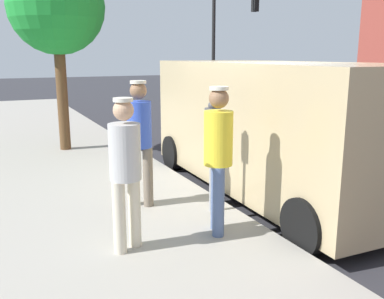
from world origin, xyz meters
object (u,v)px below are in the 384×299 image
object	(u,v)px
parked_van	(273,124)
traffic_light_corner	(230,27)
parking_meter_near	(212,138)
pedestrian_in_gray	(125,165)
pedestrian_in_blue	(140,135)
street_tree	(56,8)
pedestrian_in_yellow	(218,151)

from	to	relation	value
parked_van	traffic_light_corner	distance (m)	13.75
parking_meter_near	pedestrian_in_gray	size ratio (longest dim) A/B	0.90
parking_meter_near	parked_van	bearing A→B (deg)	-154.92
pedestrian_in_gray	traffic_light_corner	size ratio (longest dim) A/B	0.32
pedestrian_in_gray	pedestrian_in_blue	bearing A→B (deg)	-114.89
parked_van	street_tree	bearing A→B (deg)	-57.98
pedestrian_in_yellow	pedestrian_in_gray	size ratio (longest dim) A/B	1.05
parking_meter_near	pedestrian_in_blue	size ratio (longest dim) A/B	0.86
parking_meter_near	traffic_light_corner	world-z (taller)	traffic_light_corner
street_tree	parked_van	bearing A→B (deg)	122.02
pedestrian_in_yellow	traffic_light_corner	distance (m)	15.78
pedestrian_in_yellow	parked_van	world-z (taller)	parked_van
pedestrian_in_gray	parked_van	xyz separation A→B (m)	(-2.90, -1.34, 0.04)
pedestrian_in_yellow	pedestrian_in_blue	size ratio (longest dim) A/B	0.99
parked_van	pedestrian_in_blue	bearing A→B (deg)	1.54
pedestrian_in_yellow	pedestrian_in_blue	bearing A→B (deg)	-68.14
parking_meter_near	street_tree	size ratio (longest dim) A/B	0.37
pedestrian_in_blue	parked_van	world-z (taller)	parked_van
traffic_light_corner	street_tree	bearing A→B (deg)	41.27
street_tree	traffic_light_corner	bearing A→B (deg)	-138.73
pedestrian_in_gray	traffic_light_corner	distance (m)	16.37
traffic_light_corner	pedestrian_in_gray	bearing A→B (deg)	55.70
pedestrian_in_gray	street_tree	distance (m)	5.98
pedestrian_in_gray	pedestrian_in_blue	distance (m)	1.41
parking_meter_near	street_tree	world-z (taller)	street_tree
parking_meter_near	traffic_light_corner	distance (m)	15.08
parked_van	traffic_light_corner	bearing A→B (deg)	-117.37
parking_meter_near	pedestrian_in_blue	world-z (taller)	pedestrian_in_blue
pedestrian_in_yellow	street_tree	bearing A→B (deg)	-81.16
traffic_light_corner	parked_van	bearing A→B (deg)	62.63
pedestrian_in_yellow	street_tree	world-z (taller)	street_tree
pedestrian_in_blue	traffic_light_corner	world-z (taller)	traffic_light_corner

